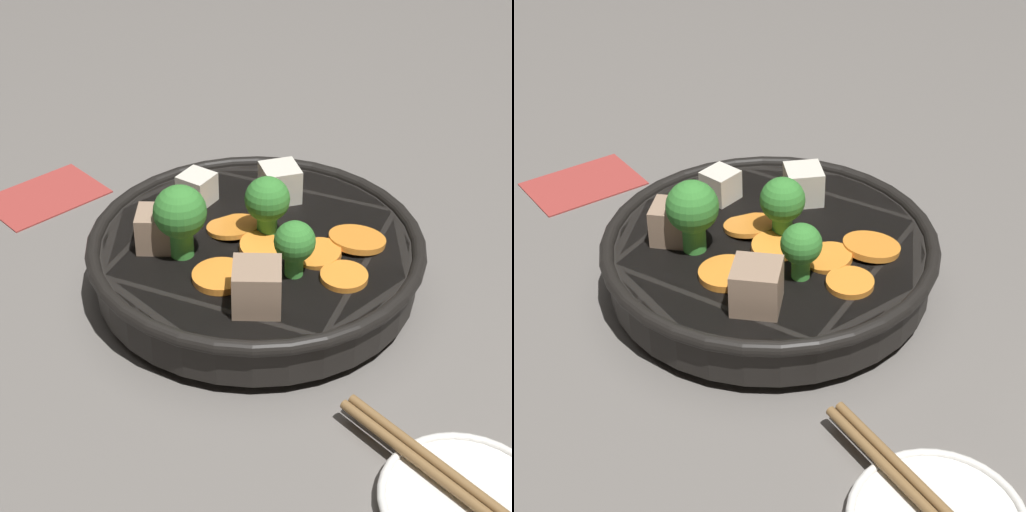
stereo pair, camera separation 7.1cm
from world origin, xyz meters
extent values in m
plane|color=slate|center=(0.00, 0.00, 0.00)|extent=(3.00, 3.00, 0.00)
cylinder|color=black|center=(0.00, 0.00, 0.01)|extent=(0.15, 0.15, 0.01)
cylinder|color=black|center=(0.00, 0.00, 0.03)|extent=(0.27, 0.27, 0.04)
torus|color=black|center=(0.00, 0.00, 0.05)|extent=(0.28, 0.28, 0.01)
cylinder|color=brown|center=(0.00, 0.00, 0.04)|extent=(0.25, 0.25, 0.02)
cylinder|color=orange|center=(0.01, 0.01, 0.05)|extent=(0.04, 0.04, 0.01)
cylinder|color=orange|center=(0.00, -0.03, 0.05)|extent=(0.06, 0.06, 0.01)
cylinder|color=orange|center=(-0.06, 0.06, 0.05)|extent=(0.06, 0.06, 0.01)
cylinder|color=orange|center=(0.06, 0.02, 0.05)|extent=(0.05, 0.05, 0.01)
cylinder|color=orange|center=(-0.01, 0.09, 0.05)|extent=(0.05, 0.05, 0.01)
cylinder|color=orange|center=(-0.02, 0.05, 0.05)|extent=(0.05, 0.05, 0.01)
cylinder|color=green|center=(-0.01, 0.00, 0.06)|extent=(0.02, 0.02, 0.02)
sphere|color=#388433|center=(-0.01, 0.00, 0.08)|extent=(0.04, 0.04, 0.04)
cylinder|color=green|center=(0.06, -0.03, 0.06)|extent=(0.02, 0.02, 0.03)
sphere|color=#388433|center=(0.06, -0.03, 0.09)|extent=(0.04, 0.04, 0.04)
cylinder|color=green|center=(0.01, 0.05, 0.06)|extent=(0.01, 0.01, 0.02)
sphere|color=#388433|center=(0.01, 0.05, 0.08)|extent=(0.03, 0.03, 0.03)
cube|color=silver|center=(-0.01, -0.08, 0.06)|extent=(0.03, 0.03, 0.03)
cube|color=silver|center=(-0.06, -0.03, 0.06)|extent=(0.04, 0.04, 0.03)
cube|color=#9E7F66|center=(0.06, 0.06, 0.06)|extent=(0.05, 0.05, 0.04)
cube|color=#9E7F66|center=(0.06, -0.05, 0.06)|extent=(0.05, 0.05, 0.03)
cube|color=#A33833|center=(0.05, -0.25, 0.00)|extent=(0.11, 0.08, 0.00)
cylinder|color=olive|center=(0.06, 0.26, 0.02)|extent=(0.02, 0.21, 0.01)
camera|label=1|loc=(0.41, 0.42, 0.44)|focal=60.00mm
camera|label=2|loc=(0.35, 0.47, 0.44)|focal=60.00mm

